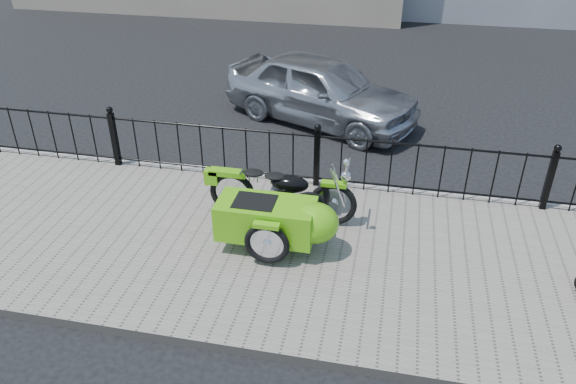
# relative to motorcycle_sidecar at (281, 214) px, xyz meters

# --- Properties ---
(ground) EXTENTS (120.00, 120.00, 0.00)m
(ground) POSITION_rel_motorcycle_sidecar_xyz_m (0.21, 0.40, -0.59)
(ground) COLOR black
(ground) RESTS_ON ground
(sidewalk) EXTENTS (30.00, 3.80, 0.12)m
(sidewalk) POSITION_rel_motorcycle_sidecar_xyz_m (0.21, -0.10, -0.53)
(sidewalk) COLOR slate
(sidewalk) RESTS_ON ground
(curb) EXTENTS (30.00, 0.10, 0.12)m
(curb) POSITION_rel_motorcycle_sidecar_xyz_m (0.21, 1.84, -0.53)
(curb) COLOR gray
(curb) RESTS_ON ground
(iron_fence) EXTENTS (14.11, 0.11, 1.08)m
(iron_fence) POSITION_rel_motorcycle_sidecar_xyz_m (0.21, 1.70, -0.01)
(iron_fence) COLOR black
(iron_fence) RESTS_ON sidewalk
(motorcycle_sidecar) EXTENTS (2.28, 1.48, 0.98)m
(motorcycle_sidecar) POSITION_rel_motorcycle_sidecar_xyz_m (0.00, 0.00, 0.00)
(motorcycle_sidecar) COLOR black
(motorcycle_sidecar) RESTS_ON sidewalk
(spare_tire) EXTENTS (0.62, 0.50, 0.70)m
(spare_tire) POSITION_rel_motorcycle_sidecar_xyz_m (0.26, 0.24, -0.12)
(spare_tire) COLOR black
(spare_tire) RESTS_ON sidewalk
(sedan_car) EXTENTS (4.37, 3.08, 1.38)m
(sedan_car) POSITION_rel_motorcycle_sidecar_xyz_m (-0.18, 4.57, 0.10)
(sedan_car) COLOR #A9ABB0
(sedan_car) RESTS_ON ground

